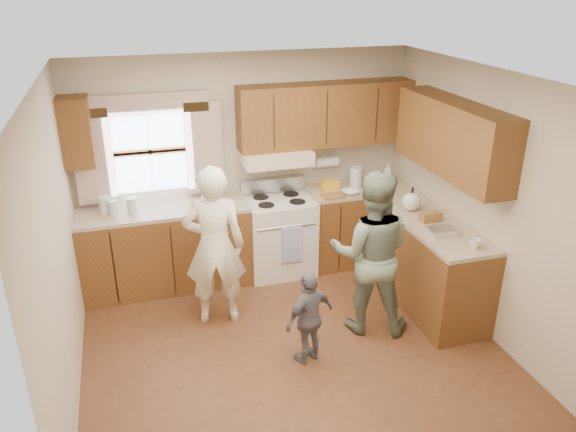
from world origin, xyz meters
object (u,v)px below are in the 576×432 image
object	(u,v)px
woman_right	(371,253)
child	(309,318)
stove	(279,234)
woman_left	(214,246)

from	to	relation	value
woman_right	child	size ratio (longest dim) A/B	1.81
stove	child	distance (m)	1.72
stove	woman_left	world-z (taller)	woman_left
child	woman_left	bearing A→B (deg)	-76.56
stove	child	bearing A→B (deg)	-96.79
stove	woman_left	distance (m)	1.25
stove	woman_right	xyz separation A→B (m)	(0.52, -1.37, 0.35)
woman_left	child	distance (m)	1.18
woman_left	child	bearing A→B (deg)	136.89
woman_left	woman_right	size ratio (longest dim) A/B	1.01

